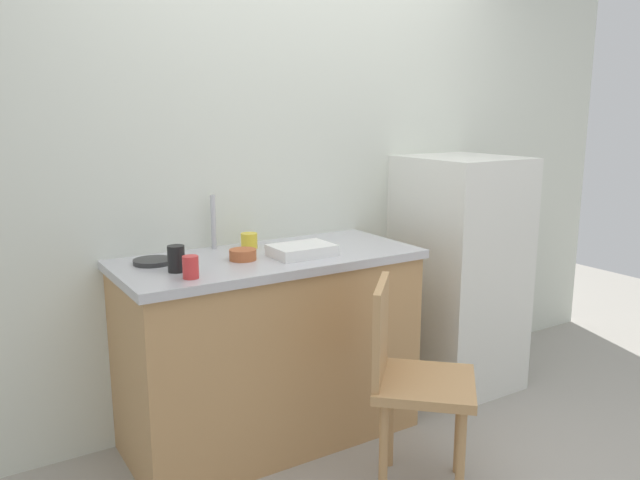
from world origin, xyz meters
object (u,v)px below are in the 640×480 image
at_px(terracotta_bowl, 243,255).
at_px(cup_yellow, 249,241).
at_px(cup_black, 176,259).
at_px(chair, 410,376).
at_px(hotplate, 153,261).
at_px(dish_tray, 302,250).
at_px(refrigerator, 458,273).
at_px(cup_red, 191,267).

height_order(terracotta_bowl, cup_yellow, cup_yellow).
bearing_deg(cup_yellow, cup_black, -151.50).
height_order(chair, hotplate, hotplate).
relative_size(chair, terracotta_bowl, 7.38).
bearing_deg(cup_black, dish_tray, -2.19).
relative_size(dish_tray, terracotta_bowl, 2.32).
xyz_separation_m(refrigerator, chair, (-0.92, -0.68, -0.16)).
distance_m(cup_red, cup_yellow, 0.57).
distance_m(chair, cup_yellow, 1.01).
relative_size(chair, cup_red, 9.84).
distance_m(refrigerator, chair, 1.15).
xyz_separation_m(hotplate, cup_black, (0.04, -0.19, 0.04)).
height_order(dish_tray, cup_red, cup_red).
relative_size(refrigerator, hotplate, 7.73).
xyz_separation_m(chair, cup_yellow, (-0.30, 0.85, 0.45)).
distance_m(refrigerator, dish_tray, 1.13).
distance_m(refrigerator, hotplate, 1.74).
distance_m(terracotta_bowl, cup_black, 0.32).
height_order(terracotta_bowl, cup_red, cup_red).
distance_m(chair, cup_black, 1.08).
bearing_deg(hotplate, terracotta_bowl, -21.78).
xyz_separation_m(chair, cup_red, (-0.74, 0.48, 0.46)).
distance_m(dish_tray, hotplate, 0.66).
bearing_deg(dish_tray, cup_red, -169.55).
bearing_deg(terracotta_bowl, refrigerator, 1.13).
xyz_separation_m(dish_tray, cup_yellow, (-0.14, 0.27, 0.01)).
xyz_separation_m(cup_red, cup_yellow, (0.44, 0.37, -0.01)).
height_order(chair, cup_yellow, cup_yellow).
height_order(dish_tray, cup_black, cup_black).
bearing_deg(dish_tray, refrigerator, 4.83).
bearing_deg(hotplate, cup_black, -77.88).
bearing_deg(cup_black, chair, -38.77).
xyz_separation_m(terracotta_bowl, cup_yellow, (0.13, 0.20, 0.01)).
height_order(chair, cup_black, cup_black).
bearing_deg(dish_tray, chair, -73.91).
relative_size(chair, cup_black, 8.09).
bearing_deg(cup_yellow, hotplate, -173.32).
height_order(refrigerator, terracotta_bowl, refrigerator).
bearing_deg(cup_black, cup_yellow, 28.50).
height_order(hotplate, cup_red, cup_red).
relative_size(terracotta_bowl, cup_black, 1.10).
relative_size(refrigerator, dish_tray, 4.69).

